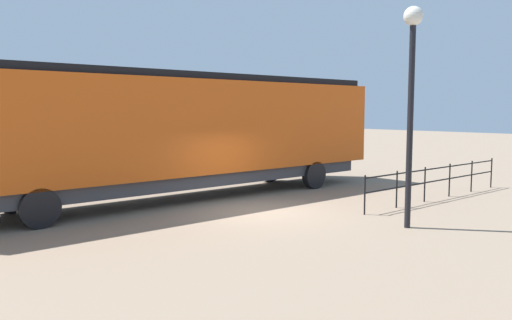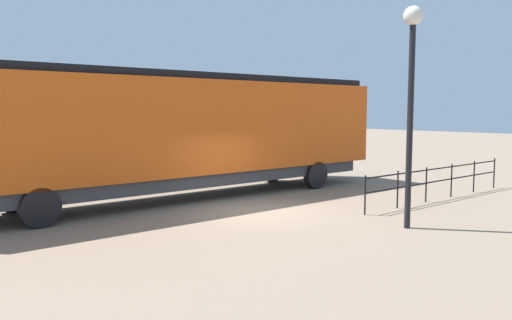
% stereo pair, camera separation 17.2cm
% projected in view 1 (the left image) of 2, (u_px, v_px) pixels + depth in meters
% --- Properties ---
extents(ground_plane, '(120.00, 120.00, 0.00)m').
position_uv_depth(ground_plane, '(261.00, 212.00, 15.89)').
color(ground_plane, '#84705B').
extents(locomotive, '(2.97, 16.82, 4.44)m').
position_uv_depth(locomotive, '(196.00, 130.00, 18.32)').
color(locomotive, '#D15114').
rests_on(locomotive, ground_plane).
extents(lamp_post, '(0.51, 0.51, 5.86)m').
position_uv_depth(lamp_post, '(412.00, 74.00, 13.37)').
color(lamp_post, black).
rests_on(lamp_post, ground_plane).
extents(platform_fence, '(0.05, 8.42, 1.21)m').
position_uv_depth(platform_fence, '(438.00, 178.00, 18.11)').
color(platform_fence, black).
rests_on(platform_fence, ground_plane).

